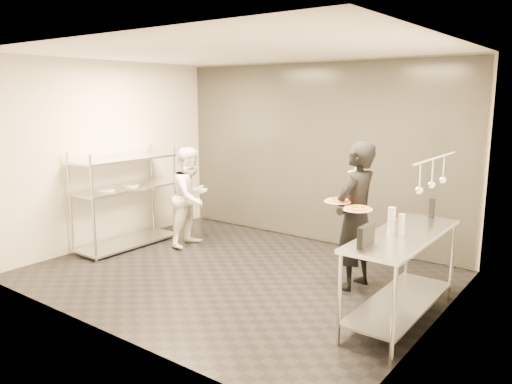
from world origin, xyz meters
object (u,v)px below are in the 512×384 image
Objects in this scene: bottle_green at (391,221)px; prep_counter at (402,261)px; waiter at (355,216)px; chef at (191,197)px; salad_plate at (359,171)px; bottle_dark at (432,208)px; pos_monitor at (366,236)px; pizza_plate_near at (338,201)px; pizza_plate_far at (357,208)px; bottle_clear at (401,224)px; pass_rack at (125,197)px.

prep_counter is at bearing 44.66° from bottle_green.
chef is (-2.78, 0.09, -0.13)m from waiter.
waiter is 6.84× the size of salad_plate.
bottle_dark reaches higher than prep_counter.
pos_monitor is (0.66, -1.17, 0.14)m from waiter.
pizza_plate_near reaches higher than pizza_plate_far.
bottle_clear is (0.65, -0.36, -0.01)m from pizza_plate_far.
bottle_green is (0.80, -0.92, -0.32)m from salad_plate.
salad_plate is at bearing -150.63° from waiter.
salad_plate reaches higher than pos_monitor.
bottle_clear is (3.56, -0.70, 0.27)m from chef.
pos_monitor is at bearing -117.31° from chef.
pizza_plate_near is 1.14× the size of bottle_green.
pass_rack is at bearing -166.39° from salad_plate.
pos_monitor is 0.58m from bottle_clear.
chef is 3.59m from bottle_dark.
prep_counter is at bearing -42.52° from salad_plate.
pass_rack is 4.34m from bottle_clear.
waiter is 0.94m from bottle_green.
prep_counter is 0.76m from pos_monitor.
bottle_dark is (0.14, 1.44, 0.01)m from pos_monitor.
pizza_plate_near is (3.40, 0.35, 0.31)m from pass_rack.
chef reaches higher than bottle_dark.
pizza_plate_far is at bearing 35.90° from waiter.
waiter reaches higher than bottle_dark.
pizza_plate_near is at bearing -103.12° from chef.
salad_plate is at bearing 134.92° from bottle_clear.
bottle_dark is at bearing 88.64° from bottle_clear.
pizza_plate_far reaches higher than prep_counter.
waiter is at bearing 118.69° from pizza_plate_far.
bottle_dark is (0.02, 0.80, 0.41)m from prep_counter.
chef is at bearing -175.54° from salad_plate.
chef is at bearing 173.47° from pizza_plate_far.
salad_plate reaches higher than bottle_dark.
bottle_dark is (4.35, 0.80, 0.26)m from pass_rack.
salad_plate is at bearing 117.33° from pos_monitor.
pizza_plate_near is (-0.93, 0.35, 0.45)m from prep_counter.
chef reaches higher than prep_counter.
waiter is 0.31m from pizza_plate_far.
bottle_green is (0.68, -0.62, 0.17)m from waiter.
pass_rack is at bearing 179.04° from bottle_clear.
pizza_plate_near is at bearing -32.02° from waiter.
pizza_plate_far is at bearing -142.44° from bottle_dark.
pos_monitor is at bearing -60.30° from pizza_plate_far.
waiter is 5.31× the size of pizza_plate_far.
pizza_plate_far is at bearing -103.72° from chef.
pass_rack reaches higher than bottle_clear.
prep_counter is 1.09m from pizza_plate_near.
pos_monitor is 1.45m from bottle_dark.
bottle_green is (-0.10, -0.10, 0.43)m from prep_counter.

